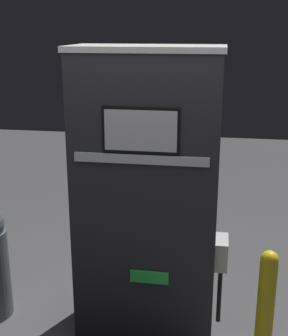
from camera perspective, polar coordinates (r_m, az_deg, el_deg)
name	(u,v)px	position (r m, az deg, el deg)	size (l,w,h in m)	color
gas_pump	(147,196)	(3.44, 0.38, -3.49)	(1.13, 0.55, 2.16)	#28282D
safety_bollard	(265,315)	(3.24, 14.51, -17.01)	(0.11, 0.11, 0.96)	yellow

